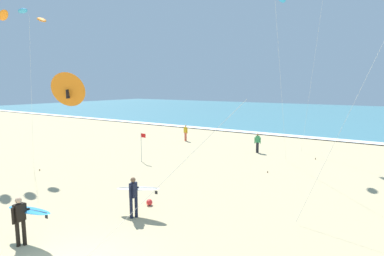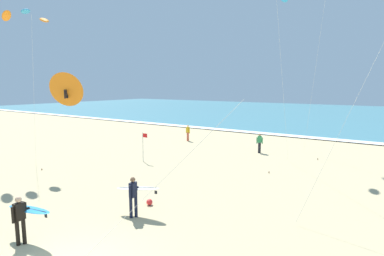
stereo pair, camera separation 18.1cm
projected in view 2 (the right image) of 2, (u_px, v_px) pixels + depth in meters
The scene contains 10 objects.
ocean_water at pixel (352, 115), 56.46m from camera, with size 160.00×60.00×0.08m, color teal.
shoreline_foam at pixel (311, 137), 32.13m from camera, with size 160.00×1.54×0.01m, color white.
surfer_lead at pixel (135, 192), 12.91m from camera, with size 2.09×1.10×1.71m.
surfer_trailing at pixel (24, 214), 10.70m from camera, with size 2.06×1.01×1.71m.
kite_arc_cobalt_mid at pixel (26, 16), 20.19m from camera, with size 2.86×2.99×10.22m.
kite_delta_amber_far at pixel (68, 90), 8.59m from camera, with size 4.79×2.70×5.78m.
bystander_yellow_top at pixel (188, 133), 30.48m from camera, with size 0.49×0.23×1.59m.
bystander_green_top at pixel (260, 143), 25.06m from camera, with size 0.46×0.30×1.59m.
lifeguard_flag at pixel (143, 144), 22.15m from camera, with size 0.45×0.05×2.10m.
beach_ball at pixel (149, 202), 14.18m from camera, with size 0.28×0.28×0.28m, color red.
Camera 2 is at (7.73, -4.86, 5.40)m, focal length 29.29 mm.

